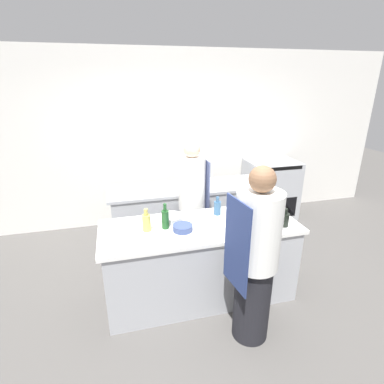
% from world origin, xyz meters
% --- Properties ---
extents(ground_plane, '(16.00, 16.00, 0.00)m').
position_xyz_m(ground_plane, '(0.00, 0.00, 0.00)').
color(ground_plane, '#4C4947').
extents(wall_back, '(8.00, 0.06, 2.80)m').
position_xyz_m(wall_back, '(0.00, 2.13, 1.40)').
color(wall_back, silver).
rests_on(wall_back, ground_plane).
extents(prep_counter, '(2.11, 0.81, 0.88)m').
position_xyz_m(prep_counter, '(0.00, 0.00, 0.44)').
color(prep_counter, '#A8AAAF').
rests_on(prep_counter, ground_plane).
extents(pass_counter, '(2.30, 0.66, 0.88)m').
position_xyz_m(pass_counter, '(0.18, 1.22, 0.44)').
color(pass_counter, '#A8AAAF').
rests_on(pass_counter, ground_plane).
extents(oven_range, '(0.84, 0.68, 1.02)m').
position_xyz_m(oven_range, '(1.79, 1.74, 0.51)').
color(oven_range, '#A8AAAF').
rests_on(oven_range, ground_plane).
extents(chef_at_prep_near, '(0.43, 0.42, 1.70)m').
position_xyz_m(chef_at_prep_near, '(0.31, -0.69, 0.85)').
color(chef_at_prep_near, black).
rests_on(chef_at_prep_near, ground_plane).
extents(chef_at_stove, '(0.36, 0.35, 1.64)m').
position_xyz_m(chef_at_stove, '(0.10, 0.74, 0.82)').
color(chef_at_stove, black).
rests_on(chef_at_stove, ground_plane).
extents(bottle_olive_oil, '(0.09, 0.09, 0.20)m').
position_xyz_m(bottle_olive_oil, '(0.85, -0.24, 0.96)').
color(bottle_olive_oil, black).
rests_on(bottle_olive_oil, prep_counter).
extents(bottle_vinegar, '(0.08, 0.08, 0.22)m').
position_xyz_m(bottle_vinegar, '(0.26, 0.22, 0.97)').
color(bottle_vinegar, '#2D5175').
rests_on(bottle_vinegar, prep_counter).
extents(bottle_wine, '(0.08, 0.08, 0.27)m').
position_xyz_m(bottle_wine, '(-0.37, 0.03, 0.99)').
color(bottle_wine, '#19471E').
rests_on(bottle_wine, prep_counter).
extents(bottle_cooking_oil, '(0.09, 0.09, 0.24)m').
position_xyz_m(bottle_cooking_oil, '(-0.56, 0.02, 0.98)').
color(bottle_cooking_oil, '#B2A84C').
rests_on(bottle_cooking_oil, prep_counter).
extents(bowl_mixing_large, '(0.26, 0.26, 0.06)m').
position_xyz_m(bowl_mixing_large, '(-0.28, 0.19, 0.91)').
color(bowl_mixing_large, '#B7BABC').
rests_on(bowl_mixing_large, prep_counter).
extents(bowl_prep_small, '(0.20, 0.20, 0.06)m').
position_xyz_m(bowl_prep_small, '(-0.21, -0.07, 0.91)').
color(bowl_prep_small, navy).
rests_on(bowl_prep_small, prep_counter).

